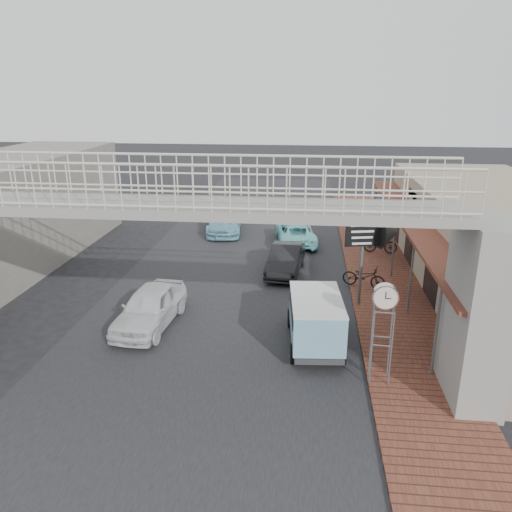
% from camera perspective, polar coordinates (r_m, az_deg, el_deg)
% --- Properties ---
extents(ground, '(120.00, 120.00, 0.00)m').
position_cam_1_polar(ground, '(18.41, -4.35, -7.28)').
color(ground, black).
rests_on(ground, ground).
extents(road_strip, '(10.00, 60.00, 0.01)m').
position_cam_1_polar(road_strip, '(18.41, -4.35, -7.27)').
color(road_strip, black).
rests_on(road_strip, ground).
extents(sidewalk, '(3.00, 40.00, 0.10)m').
position_cam_1_polar(sidewalk, '(21.13, 14.84, -4.22)').
color(sidewalk, brown).
rests_on(sidewalk, ground).
extents(shophouse_row, '(7.20, 18.00, 4.00)m').
position_cam_1_polar(shophouse_row, '(22.55, 26.18, 1.19)').
color(shophouse_row, gray).
rests_on(shophouse_row, ground).
extents(footbridge, '(16.40, 2.40, 6.34)m').
position_cam_1_polar(footbridge, '(13.56, -7.68, -2.49)').
color(footbridge, gray).
rests_on(footbridge, ground).
extents(building_far_left, '(5.00, 14.00, 5.00)m').
position_cam_1_polar(building_far_left, '(26.95, -25.79, 4.92)').
color(building_far_left, gray).
rests_on(building_far_left, ground).
extents(white_hatchback, '(2.02, 4.23, 1.39)m').
position_cam_1_polar(white_hatchback, '(18.08, -12.04, -5.73)').
color(white_hatchback, silver).
rests_on(white_hatchback, ground).
extents(dark_sedan, '(1.72, 3.96, 1.27)m').
position_cam_1_polar(dark_sedan, '(22.72, 3.40, -0.41)').
color(dark_sedan, black).
rests_on(dark_sedan, ground).
extents(angkot_curb, '(2.51, 4.49, 1.19)m').
position_cam_1_polar(angkot_curb, '(27.18, 4.54, 2.67)').
color(angkot_curb, '#7CD7D8').
rests_on(angkot_curb, ground).
extents(angkot_far, '(2.38, 4.83, 1.35)m').
position_cam_1_polar(angkot_far, '(29.41, -3.61, 4.09)').
color(angkot_far, '#72B3C6').
rests_on(angkot_far, ground).
extents(angkot_van, '(1.91, 3.71, 1.76)m').
position_cam_1_polar(angkot_van, '(16.28, 6.81, -6.61)').
color(angkot_van, black).
rests_on(angkot_van, ground).
extents(motorcycle_near, '(1.91, 1.22, 0.95)m').
position_cam_1_polar(motorcycle_near, '(21.31, 12.22, -2.29)').
color(motorcycle_near, black).
rests_on(motorcycle_near, sidewalk).
extents(motorcycle_far, '(1.72, 0.72, 1.00)m').
position_cam_1_polar(motorcycle_far, '(25.94, 14.04, 1.40)').
color(motorcycle_far, black).
rests_on(motorcycle_far, sidewalk).
extents(street_clock, '(0.73, 0.60, 2.93)m').
position_cam_1_polar(street_clock, '(14.06, 14.51, -5.01)').
color(street_clock, '#59595B').
rests_on(street_clock, sidewalk).
extents(arrow_sign, '(2.11, 1.38, 3.50)m').
position_cam_1_polar(arrow_sign, '(19.12, 14.66, 2.54)').
color(arrow_sign, '#59595B').
rests_on(arrow_sign, sidewalk).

